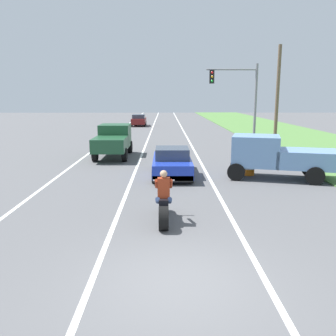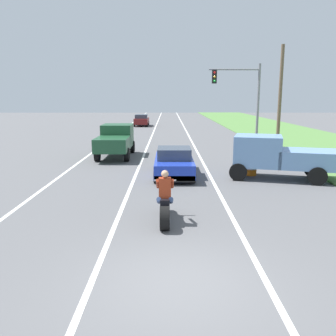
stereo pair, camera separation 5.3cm
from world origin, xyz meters
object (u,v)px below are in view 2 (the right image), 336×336
motorcycle_with_rider (163,204)px  construction_barrel_nearest (249,165)px  pickup_truck_left_lane_dark_green (114,139)px  distant_car_far_ahead (140,120)px  sports_car_blue (172,163)px  traffic_light_mast_near (242,94)px  pickup_truck_right_shoulder_light_blue (277,155)px

motorcycle_with_rider → construction_barrel_nearest: motorcycle_with_rider is taller
pickup_truck_left_lane_dark_green → construction_barrel_nearest: (7.32, -5.40, -0.60)m
motorcycle_with_rider → distant_car_far_ahead: 36.66m
sports_car_blue → traffic_light_mast_near: bearing=59.9°
motorcycle_with_rider → distant_car_far_ahead: motorcycle_with_rider is taller
sports_car_blue → construction_barrel_nearest: size_ratio=4.30×
construction_barrel_nearest → pickup_truck_right_shoulder_light_blue: bearing=-35.8°
pickup_truck_right_shoulder_light_blue → sports_car_blue: bearing=171.7°
motorcycle_with_rider → pickup_truck_left_lane_dark_green: pickup_truck_left_lane_dark_green is taller
motorcycle_with_rider → pickup_truck_left_lane_dark_green: 12.53m
sports_car_blue → pickup_truck_right_shoulder_light_blue: pickup_truck_right_shoulder_light_blue is taller
motorcycle_with_rider → sports_car_blue: motorcycle_with_rider is taller
pickup_truck_left_lane_dark_green → pickup_truck_right_shoulder_light_blue: 10.40m
construction_barrel_nearest → sports_car_blue: bearing=-179.0°
traffic_light_mast_near → sports_car_blue: bearing=-120.1°
motorcycle_with_rider → pickup_truck_left_lane_dark_green: bearing=104.8°
sports_car_blue → traffic_light_mast_near: (5.00, 8.64, 3.30)m
traffic_light_mast_near → distant_car_far_ahead: size_ratio=1.50×
pickup_truck_right_shoulder_light_blue → pickup_truck_left_lane_dark_green: bearing=143.7°
traffic_light_mast_near → construction_barrel_nearest: 9.32m
pickup_truck_right_shoulder_light_blue → distant_car_far_ahead: size_ratio=1.29×
pickup_truck_right_shoulder_light_blue → construction_barrel_nearest: 1.44m
motorcycle_with_rider → traffic_light_mast_near: size_ratio=0.37×
pickup_truck_left_lane_dark_green → pickup_truck_right_shoulder_light_blue: size_ratio=0.93×
pickup_truck_left_lane_dark_green → traffic_light_mast_near: (8.59, 3.17, 2.82)m
distant_car_far_ahead → pickup_truck_right_shoulder_light_blue: bearing=-74.4°
motorcycle_with_rider → traffic_light_mast_near: bearing=70.6°
pickup_truck_left_lane_dark_green → construction_barrel_nearest: 9.11m
pickup_truck_right_shoulder_light_blue → distant_car_far_ahead: pickup_truck_right_shoulder_light_blue is taller
pickup_truck_right_shoulder_light_blue → motorcycle_with_rider: bearing=-131.1°
pickup_truck_left_lane_dark_green → distant_car_far_ahead: bearing=90.3°
traffic_light_mast_near → distant_car_far_ahead: (-8.73, 21.23, -3.15)m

